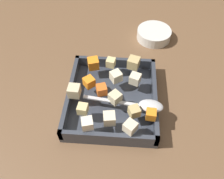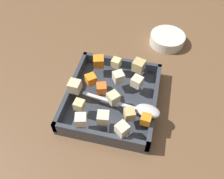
{
  "view_description": "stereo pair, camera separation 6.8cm",
  "coord_description": "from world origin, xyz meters",
  "views": [
    {
      "loc": [
        0.44,
        0.04,
        0.59
      ],
      "look_at": [
        0.01,
        0.01,
        0.06
      ],
      "focal_mm": 37.63,
      "sensor_mm": 36.0,
      "label": 1
    },
    {
      "loc": [
        0.43,
        0.11,
        0.59
      ],
      "look_at": [
        0.01,
        0.01,
        0.06
      ],
      "focal_mm": 37.63,
      "sensor_mm": 36.0,
      "label": 2
    }
  ],
  "objects": [
    {
      "name": "carrot_chunk_near_left",
      "position": [
        -0.08,
        -0.05,
        0.07
      ],
      "size": [
        0.04,
        0.04,
        0.03
      ],
      "primitive_type": "cube",
      "rotation": [
        0.0,
        0.0,
        5.0
      ],
      "color": "orange",
      "rests_on": "baking_dish"
    },
    {
      "name": "carrot_chunk_corner_nw",
      "position": [
        -0.01,
        -0.06,
        0.07
      ],
      "size": [
        0.04,
        0.04,
        0.03
      ],
      "primitive_type": "cube",
      "rotation": [
        0.0,
        0.0,
        3.84
      ],
      "color": "orange",
      "rests_on": "baking_dish"
    },
    {
      "name": "potato_chunk_near_right",
      "position": [
        -0.09,
        0.0,
        0.06
      ],
      "size": [
        0.03,
        0.03,
        0.03
      ],
      "primitive_type": "cube",
      "rotation": [
        0.0,
        0.0,
        6.08
      ],
      "color": "#E0CC89",
      "rests_on": "baking_dish"
    },
    {
      "name": "carrot_chunk_corner_sw",
      "position": [
        0.02,
        -0.02,
        0.07
      ],
      "size": [
        0.04,
        0.04,
        0.03
      ],
      "primitive_type": "cube",
      "rotation": [
        0.0,
        0.0,
        3.46
      ],
      "color": "orange",
      "rests_on": "baking_dish"
    },
    {
      "name": "potato_chunk_mid_right",
      "position": [
        -0.03,
        0.08,
        0.07
      ],
      "size": [
        0.04,
        0.04,
        0.03
      ],
      "primitive_type": "cube",
      "rotation": [
        0.0,
        0.0,
        1.2
      ],
      "color": "beige",
      "rests_on": "baking_dish"
    },
    {
      "name": "serving_spoon",
      "position": [
        0.06,
        0.11,
        0.06
      ],
      "size": [
        0.05,
        0.23,
        0.02
      ],
      "rotation": [
        0.0,
        0.0,
        4.58
      ],
      "color": "silver",
      "rests_on": "baking_dish"
    },
    {
      "name": "parsnip_chunk_heap_top",
      "position": [
        0.14,
        0.07,
        0.07
      ],
      "size": [
        0.04,
        0.04,
        0.03
      ],
      "primitive_type": "cube",
      "rotation": [
        0.0,
        0.0,
        0.94
      ],
      "color": "beige",
      "rests_on": "baking_dish"
    },
    {
      "name": "potato_chunk_far_left",
      "position": [
        -0.03,
        0.02,
        0.07
      ],
      "size": [
        0.04,
        0.04,
        0.03
      ],
      "primitive_type": "cube",
      "rotation": [
        0.0,
        0.0,
        5.3
      ],
      "color": "beige",
      "rests_on": "baking_dish"
    },
    {
      "name": "potato_chunk_heap_side",
      "position": [
        0.09,
        0.08,
        0.06
      ],
      "size": [
        0.04,
        0.04,
        0.03
      ],
      "primitive_type": "cube",
      "rotation": [
        0.0,
        0.0,
        5.13
      ],
      "color": "tan",
      "rests_on": "baking_dish"
    },
    {
      "name": "small_prep_bowl",
      "position": [
        -0.3,
        0.15,
        0.02
      ],
      "size": [
        0.13,
        0.13,
        0.04
      ],
      "primitive_type": "cylinder",
      "color": "silver",
      "rests_on": "ground_plane"
    },
    {
      "name": "parsnip_chunk_rim_edge",
      "position": [
        0.13,
        -0.04,
        0.07
      ],
      "size": [
        0.04,
        0.04,
        0.03
      ],
      "primitive_type": "cube",
      "rotation": [
        0.0,
        0.0,
        4.97
      ],
      "color": "silver",
      "rests_on": "baking_dish"
    },
    {
      "name": "baking_dish",
      "position": [
        0.01,
        0.01,
        0.02
      ],
      "size": [
        0.29,
        0.26,
        0.05
      ],
      "color": "#333842",
      "rests_on": "ground_plane"
    },
    {
      "name": "potato_chunk_center",
      "position": [
        -0.09,
        0.07,
        0.07
      ],
      "size": [
        0.04,
        0.04,
        0.03
      ],
      "primitive_type": "cube",
      "rotation": [
        0.0,
        0.0,
        1.27
      ],
      "color": "tan",
      "rests_on": "baking_dish"
    },
    {
      "name": "potato_chunk_under_handle",
      "position": [
        0.12,
        0.01,
        0.07
      ],
      "size": [
        0.03,
        0.03,
        0.03
      ],
      "primitive_type": "cube",
      "rotation": [
        0.0,
        0.0,
        1.71
      ],
      "color": "beige",
      "rests_on": "baking_dish"
    },
    {
      "name": "ground_plane",
      "position": [
        0.0,
        0.0,
        0.0
      ],
      "size": [
        4.0,
        4.0,
        0.0
      ],
      "primitive_type": "plane",
      "color": "brown"
    },
    {
      "name": "potato_chunk_corner_ne",
      "position": [
        0.03,
        -0.1,
        0.07
      ],
      "size": [
        0.03,
        0.03,
        0.03
      ],
      "primitive_type": "cube",
      "rotation": [
        0.0,
        0.0,
        3.09
      ],
      "color": "beige",
      "rests_on": "baking_dish"
    },
    {
      "name": "potato_chunk_back_center",
      "position": [
        0.05,
        0.02,
        0.07
      ],
      "size": [
        0.04,
        0.04,
        0.03
      ],
      "primitive_type": "cube",
      "rotation": [
        0.0,
        0.0,
        0.83
      ],
      "color": "beige",
      "rests_on": "baking_dish"
    },
    {
      "name": "potato_chunk_corner_se",
      "position": [
        0.09,
        -0.06,
        0.06
      ],
      "size": [
        0.03,
        0.03,
        0.03
      ],
      "primitive_type": "cube",
      "rotation": [
        0.0,
        0.0,
        6.17
      ],
      "color": "#E0CC89",
      "rests_on": "baking_dish"
    },
    {
      "name": "carrot_chunk_mid_left",
      "position": [
        0.09,
        0.12,
        0.06
      ],
      "size": [
        0.03,
        0.03,
        0.03
      ],
      "primitive_type": "cube",
      "rotation": [
        0.0,
        0.0,
        6.2
      ],
      "color": "orange",
      "rests_on": "baking_dish"
    }
  ]
}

